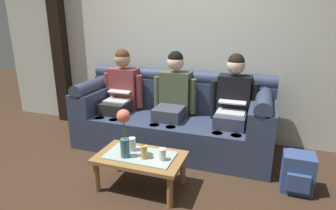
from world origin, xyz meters
TOP-DOWN VIEW (x-y plane):
  - ground_plane at (0.00, 0.00)m, footprint 14.00×14.00m
  - back_wall_patterned at (0.00, 1.70)m, footprint 6.00×0.12m
  - timber_pillar at (-1.96, 1.58)m, footprint 0.20×0.20m
  - couch at (-0.00, 1.17)m, footprint 2.43×0.88m
  - person_left at (-0.73, 1.17)m, footprint 0.56×0.67m
  - person_middle at (0.00, 1.17)m, footprint 0.56×0.67m
  - person_right at (0.73, 1.17)m, footprint 0.56×0.67m
  - coffee_table at (0.00, 0.16)m, footprint 0.84×0.50m
  - flower_vase at (-0.11, 0.08)m, footprint 0.13×0.13m
  - cup_near_left at (0.07, 0.11)m, footprint 0.06×0.06m
  - cup_near_right at (-0.11, 0.22)m, footprint 0.08×0.08m
  - cup_far_center at (0.24, 0.14)m, footprint 0.07×0.07m
  - backpack_right at (1.44, 0.61)m, footprint 0.29×0.28m

SIDE VIEW (x-z plane):
  - ground_plane at x=0.00m, z-range 0.00..0.00m
  - backpack_right at x=1.44m, z-range 0.00..0.38m
  - coffee_table at x=0.00m, z-range 0.12..0.47m
  - couch at x=0.00m, z-range -0.11..0.85m
  - cup_far_center at x=0.24m, z-range 0.35..0.47m
  - cup_near_left at x=0.07m, z-range 0.35..0.48m
  - cup_near_right at x=-0.11m, z-range 0.35..0.48m
  - flower_vase at x=-0.11m, z-range 0.40..0.87m
  - person_right at x=0.73m, z-range 0.05..1.27m
  - person_left at x=-0.73m, z-range 0.05..1.27m
  - person_middle at x=0.00m, z-range 0.05..1.27m
  - back_wall_patterned at x=0.00m, z-range 0.00..2.90m
  - timber_pillar at x=-1.96m, z-range 0.00..2.90m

